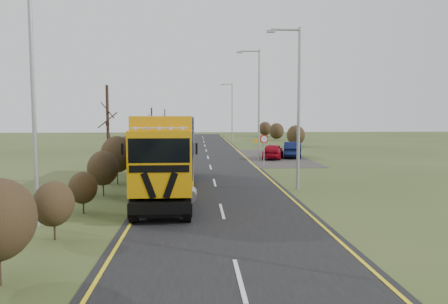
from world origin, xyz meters
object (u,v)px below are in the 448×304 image
speed_sign (264,144)px  streetlight_near (297,102)px  car_blue_sedan (293,150)px  lorry (171,149)px  car_red_hatchback (273,151)px

speed_sign → streetlight_near: bearing=-90.2°
car_blue_sedan → streetlight_near: 19.25m
car_blue_sedan → streetlight_near: streetlight_near is taller
lorry → car_red_hatchback: size_ratio=3.51×
car_red_hatchback → streetlight_near: size_ratio=0.48×
speed_sign → car_blue_sedan: bearing=59.1°
car_red_hatchback → speed_sign: bearing=89.0°
lorry → speed_sign: lorry is taller
car_blue_sedan → speed_sign: (-3.86, -6.45, 1.04)m
car_blue_sedan → streetlight_near: bearing=90.7°
car_blue_sedan → speed_sign: bearing=71.8°
lorry → car_blue_sedan: bearing=59.2°
lorry → streetlight_near: size_ratio=1.67×
car_blue_sedan → car_red_hatchback: bearing=42.7°
speed_sign → car_red_hatchback: bearing=72.0°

